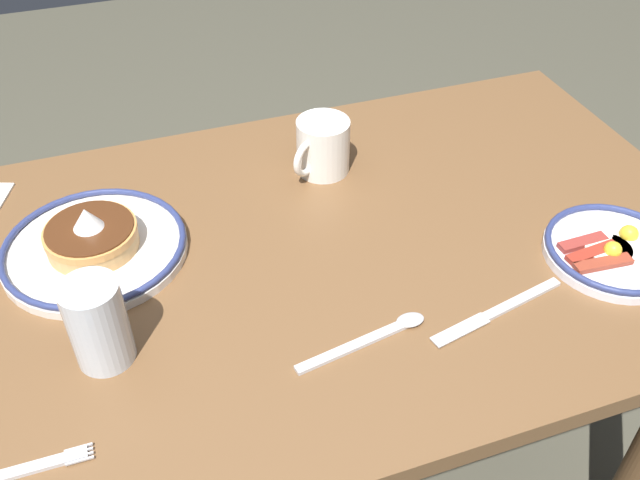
% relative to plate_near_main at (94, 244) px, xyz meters
% --- Properties ---
extents(dining_table, '(1.43, 0.79, 0.73)m').
position_rel_plate_near_main_xyz_m(dining_table, '(-0.26, 0.10, -0.15)').
color(dining_table, brown).
rests_on(dining_table, ground_plane).
extents(plate_near_main, '(0.28, 0.28, 0.09)m').
position_rel_plate_near_main_xyz_m(plate_near_main, '(0.00, 0.00, 0.00)').
color(plate_near_main, silver).
rests_on(plate_near_main, dining_table).
extents(plate_center_pancakes, '(0.21, 0.21, 0.04)m').
position_rel_plate_near_main_xyz_m(plate_center_pancakes, '(-0.74, 0.26, -0.01)').
color(plate_center_pancakes, white).
rests_on(plate_center_pancakes, dining_table).
extents(coffee_mug, '(0.12, 0.10, 0.10)m').
position_rel_plate_near_main_xyz_m(coffee_mug, '(-0.40, -0.10, 0.03)').
color(coffee_mug, white).
rests_on(coffee_mug, dining_table).
extents(drinking_glass, '(0.08, 0.08, 0.13)m').
position_rel_plate_near_main_xyz_m(drinking_glass, '(0.01, 0.21, 0.04)').
color(drinking_glass, silver).
rests_on(drinking_glass, dining_table).
extents(fork_far, '(0.20, 0.02, 0.01)m').
position_rel_plate_near_main_xyz_m(fork_far, '(0.13, 0.35, -0.02)').
color(fork_far, silver).
rests_on(fork_far, dining_table).
extents(butter_knife, '(0.23, 0.06, 0.01)m').
position_rel_plate_near_main_xyz_m(butter_knife, '(-0.52, 0.31, -0.02)').
color(butter_knife, silver).
rests_on(butter_knife, dining_table).
extents(tea_spoon, '(0.20, 0.05, 0.01)m').
position_rel_plate_near_main_xyz_m(tea_spoon, '(-0.35, 0.30, -0.02)').
color(tea_spoon, silver).
rests_on(tea_spoon, dining_table).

